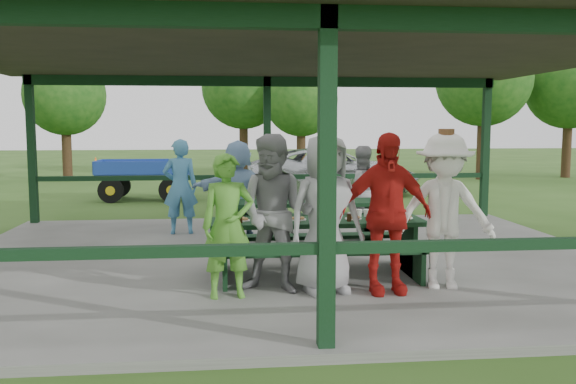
{
  "coord_description": "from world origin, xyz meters",
  "views": [
    {
      "loc": [
        -0.89,
        -9.06,
        2.08
      ],
      "look_at": [
        0.02,
        -0.3,
        1.12
      ],
      "focal_mm": 38.0,
      "sensor_mm": 36.0,
      "label": 1
    }
  ],
  "objects": [
    {
      "name": "spectator_grey",
      "position": [
        1.52,
        1.58,
        0.91
      ],
      "size": [
        0.84,
        0.68,
        1.63
      ],
      "primitive_type": "imported",
      "rotation": [
        0.0,
        0.0,
        3.23
      ],
      "color": "#969699",
      "rests_on": "concrete_slab"
    },
    {
      "name": "tree_right",
      "position": [
        9.01,
        13.69,
        3.85
      ],
      "size": [
        3.64,
        3.64,
        5.69
      ],
      "color": "#322014",
      "rests_on": "ground"
    },
    {
      "name": "contestant_grey_left",
      "position": [
        -0.3,
        -1.95,
        1.04
      ],
      "size": [
        1.1,
        0.97,
        1.89
      ],
      "primitive_type": "imported",
      "rotation": [
        0.0,
        0.0,
        -0.33
      ],
      "color": "gray",
      "rests_on": "concrete_slab"
    },
    {
      "name": "contestant_red",
      "position": [
        0.99,
        -2.1,
        1.05
      ],
      "size": [
        1.15,
        0.54,
        1.91
      ],
      "primitive_type": "imported",
      "rotation": [
        0.0,
        0.0,
        0.06
      ],
      "color": "red",
      "rests_on": "concrete_slab"
    },
    {
      "name": "pickup_truck",
      "position": [
        2.35,
        8.99,
        0.72
      ],
      "size": [
        5.17,
        2.43,
        1.43
      ],
      "primitive_type": "imported",
      "rotation": [
        0.0,
        0.0,
        1.58
      ],
      "color": "silver",
      "rests_on": "ground"
    },
    {
      "name": "table_setting",
      "position": [
        0.47,
        -1.19,
        0.88
      ],
      "size": [
        2.4,
        0.45,
        0.1
      ],
      "color": "white",
      "rests_on": "picnic_table_near"
    },
    {
      "name": "farm_trailer",
      "position": [
        -3.17,
        8.38,
        0.6
      ],
      "size": [
        3.46,
        1.56,
        1.21
      ],
      "rotation": [
        0.0,
        0.0,
        0.01
      ],
      "color": "navy",
      "rests_on": "ground"
    },
    {
      "name": "ground",
      "position": [
        0.0,
        0.0,
        0.0
      ],
      "size": [
        90.0,
        90.0,
        0.0
      ],
      "primitive_type": "plane",
      "color": "#2D4F18",
      "rests_on": "ground"
    },
    {
      "name": "tree_left",
      "position": [
        -0.11,
        16.64,
        3.64
      ],
      "size": [
        3.45,
        3.45,
        5.39
      ],
      "color": "#322014",
      "rests_on": "ground"
    },
    {
      "name": "tree_mid",
      "position": [
        2.16,
        15.3,
        3.09
      ],
      "size": [
        2.93,
        2.93,
        4.57
      ],
      "color": "#322014",
      "rests_on": "ground"
    },
    {
      "name": "picnic_table_far",
      "position": [
        0.43,
        0.8,
        0.57
      ],
      "size": [
        2.55,
        1.39,
        0.75
      ],
      "color": "black",
      "rests_on": "concrete_slab"
    },
    {
      "name": "tree_far_right",
      "position": [
        12.81,
        14.22,
        3.68
      ],
      "size": [
        3.48,
        3.48,
        5.44
      ],
      "color": "#322014",
      "rests_on": "ground"
    },
    {
      "name": "spectator_blue",
      "position": [
        -1.71,
        2.2,
        0.97
      ],
      "size": [
        0.67,
        0.47,
        1.74
      ],
      "primitive_type": "imported",
      "rotation": [
        0.0,
        0.0,
        3.23
      ],
      "color": "teal",
      "rests_on": "concrete_slab"
    },
    {
      "name": "contestant_green",
      "position": [
        -0.86,
        -2.11,
        0.94
      ],
      "size": [
        0.65,
        0.47,
        1.67
      ],
      "primitive_type": "imported",
      "rotation": [
        0.0,
        0.0,
        0.12
      ],
      "color": "#529D2F",
      "rests_on": "concrete_slab"
    },
    {
      "name": "spectator_lblue",
      "position": [
        -0.67,
        1.51,
        0.97
      ],
      "size": [
        1.63,
        0.59,
        1.74
      ],
      "primitive_type": "imported",
      "rotation": [
        0.0,
        0.0,
        3.19
      ],
      "color": "#8BB0D7",
      "rests_on": "concrete_slab"
    },
    {
      "name": "picnic_table_near",
      "position": [
        0.32,
        -1.2,
        0.58
      ],
      "size": [
        2.81,
        1.39,
        0.75
      ],
      "color": "black",
      "rests_on": "concrete_slab"
    },
    {
      "name": "contestant_white_fedora",
      "position": [
        1.76,
        -1.97,
        1.05
      ],
      "size": [
        1.33,
        0.91,
        1.95
      ],
      "rotation": [
        0.0,
        0.0,
        -0.18
      ],
      "color": "white",
      "rests_on": "concrete_slab"
    },
    {
      "name": "contestant_grey_mid",
      "position": [
        0.29,
        -2.0,
        1.05
      ],
      "size": [
        1.05,
        0.82,
        1.89
      ],
      "primitive_type": "imported",
      "rotation": [
        0.0,
        0.0,
        0.26
      ],
      "color": "#99999C",
      "rests_on": "concrete_slab"
    },
    {
      "name": "tree_far_left",
      "position": [
        -6.89,
        14.92,
        3.22
      ],
      "size": [
        3.05,
        3.05,
        4.76
      ],
      "color": "#322014",
      "rests_on": "ground"
    },
    {
      "name": "pavilion_structure",
      "position": [
        0.0,
        0.0,
        3.17
      ],
      "size": [
        10.6,
        8.6,
        3.24
      ],
      "color": "black",
      "rests_on": "concrete_slab"
    },
    {
      "name": "concrete_slab",
      "position": [
        0.0,
        0.0,
        0.05
      ],
      "size": [
        10.0,
        8.0,
        0.1
      ],
      "primitive_type": "cube",
      "color": "#61615D",
      "rests_on": "ground"
    }
  ]
}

